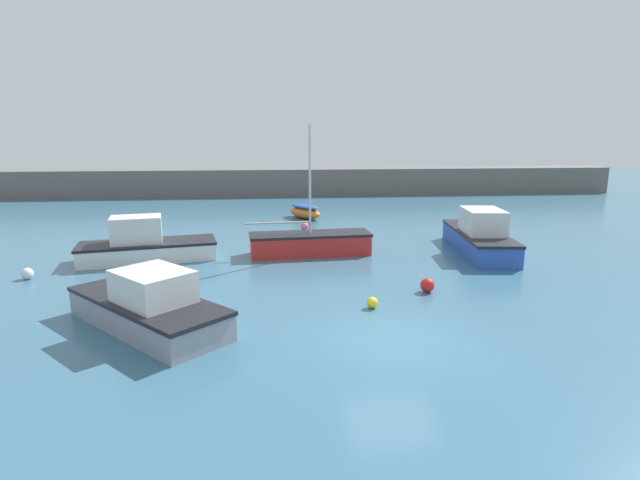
% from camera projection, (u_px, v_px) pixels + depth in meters
% --- Properties ---
extents(ground_plane, '(120.00, 120.00, 0.20)m').
position_uv_depth(ground_plane, '(393.00, 344.00, 13.58)').
color(ground_plane, '#38667F').
extents(harbor_breakwater, '(55.17, 3.01, 2.31)m').
position_uv_depth(harbor_breakwater, '(308.00, 181.00, 44.76)').
color(harbor_breakwater, '#66605B').
rests_on(harbor_breakwater, ground_plane).
extents(motorboat_with_cabin, '(5.39, 5.50, 1.77)m').
position_uv_depth(motorboat_with_cabin, '(149.00, 306.00, 14.30)').
color(motorboat_with_cabin, gray).
rests_on(motorboat_with_cabin, ground_plane).
extents(rowboat_with_red_cover, '(2.51, 2.94, 0.89)m').
position_uv_depth(rowboat_with_red_cover, '(305.00, 211.00, 32.46)').
color(rowboat_with_red_cover, orange).
rests_on(rowboat_with_red_cover, ground_plane).
extents(cabin_cruiser_white, '(2.70, 6.55, 2.11)m').
position_uv_depth(cabin_cruiser_white, '(479.00, 236.00, 23.21)').
color(cabin_cruiser_white, '#2D56B7').
rests_on(cabin_cruiser_white, ground_plane).
extents(motorboat_grey_hull, '(6.08, 3.16, 1.97)m').
position_uv_depth(motorboat_grey_hull, '(145.00, 245.00, 21.85)').
color(motorboat_grey_hull, white).
rests_on(motorboat_grey_hull, ground_plane).
extents(sailboat_tall_mast, '(5.77, 2.08, 5.85)m').
position_uv_depth(sailboat_tall_mast, '(310.00, 243.00, 22.94)').
color(sailboat_tall_mast, red).
rests_on(sailboat_tall_mast, ground_plane).
extents(mooring_buoy_pink, '(0.45, 0.45, 0.45)m').
position_uv_depth(mooring_buoy_pink, '(304.00, 226.00, 28.58)').
color(mooring_buoy_pink, '#EA668C').
rests_on(mooring_buoy_pink, ground_plane).
extents(mooring_buoy_yellow, '(0.37, 0.37, 0.37)m').
position_uv_depth(mooring_buoy_yellow, '(372.00, 303.00, 15.99)').
color(mooring_buoy_yellow, yellow).
rests_on(mooring_buoy_yellow, ground_plane).
extents(mooring_buoy_white, '(0.44, 0.44, 0.44)m').
position_uv_depth(mooring_buoy_white, '(27.00, 274.00, 19.12)').
color(mooring_buoy_white, white).
rests_on(mooring_buoy_white, ground_plane).
extents(mooring_buoy_red, '(0.50, 0.50, 0.50)m').
position_uv_depth(mooring_buoy_red, '(427.00, 285.00, 17.58)').
color(mooring_buoy_red, red).
rests_on(mooring_buoy_red, ground_plane).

